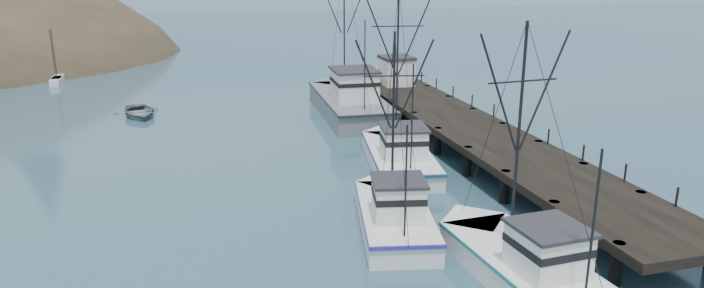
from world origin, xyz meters
name	(u,v)px	position (x,y,z in m)	size (l,w,h in m)	color
ground	(342,275)	(0.00, 0.00, 0.00)	(400.00, 400.00, 0.00)	#2A4D5F
pier	(471,129)	(14.00, 16.00, 1.69)	(6.00, 44.00, 2.00)	black
distant_ridge	(232,7)	(10.00, 170.00, 0.00)	(360.00, 40.00, 26.00)	#9EB2C6
distant_ridge_far	(60,7)	(-40.00, 185.00, 0.00)	(180.00, 25.00, 18.00)	silver
trawler_near	(523,263)	(7.63, -2.59, 0.82)	(4.42, 11.65, 11.73)	white
trawler_mid	(394,214)	(3.96, 4.31, 0.82)	(5.31, 10.75, 10.67)	white
trawler_far	(398,154)	(7.71, 14.18, 0.82)	(5.73, 12.56, 12.58)	white
work_vessel	(348,101)	(8.34, 29.79, 1.23)	(5.86, 17.49, 14.36)	slate
pier_shed	(397,70)	(13.88, 32.31, 3.42)	(3.00, 3.20, 2.80)	silver
pickup_truck	(383,74)	(13.06, 34.00, 2.78)	(2.58, 5.60, 1.56)	white
motorboat	(139,116)	(-10.36, 34.02, 0.00)	(3.99, 5.59, 1.16)	slate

